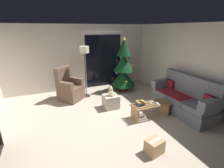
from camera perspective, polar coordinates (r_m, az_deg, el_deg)
The scene contains 18 objects.
ground_plane at distance 4.28m, azimuth -1.41°, elevation -14.39°, with size 7.00×7.00×0.00m, color #B2A38E.
wall_back at distance 6.62m, azimuth -11.22°, elevation 9.01°, with size 5.72×0.12×2.50m, color beige.
wall_right at distance 5.43m, azimuth 28.03°, elevation 5.01°, with size 0.12×6.00×2.50m, color beige.
patio_door_frame at distance 6.83m, azimuth -2.99°, elevation 8.36°, with size 1.60×0.02×2.20m, color silver.
patio_door_glass at distance 6.82m, azimuth -2.93°, elevation 7.92°, with size 1.50×0.02×2.10m, color black.
couch at distance 5.20m, azimuth 23.77°, elevation -4.81°, with size 0.84×1.96×1.08m.
coffee_table at distance 4.67m, azimuth 13.30°, elevation -8.16°, with size 1.10×0.40×0.39m.
remote_white at distance 4.63m, azimuth 15.73°, elevation -6.68°, with size 0.04×0.16×0.02m, color silver.
remote_silver at distance 4.68m, azimuth 13.63°, elevation -6.17°, with size 0.04×0.16×0.02m, color #ADADB2.
book_stack at distance 4.49m, azimuth 9.87°, elevation -6.49°, with size 0.25×0.21×0.09m.
cell_phone at distance 4.44m, azimuth 10.14°, elevation -6.06°, with size 0.07×0.14×0.01m, color black.
christmas_tree at distance 6.29m, azimuth 4.01°, elevation 5.67°, with size 0.95×0.95×2.06m.
armchair at distance 5.76m, azimuth -14.58°, elevation -1.47°, with size 0.97×0.97×1.13m.
floor_lamp at distance 5.64m, azimuth -9.62°, elevation 10.06°, with size 0.32×0.32×1.78m.
ottoman at distance 5.07m, azimuth -0.44°, elevation -6.11°, with size 0.44×0.44×0.41m, color #B2A893.
teddy_bear_cream at distance 4.94m, azimuth -0.34°, elevation -2.72°, with size 0.21×0.22×0.29m.
teddy_bear_chestnut_by_tree at distance 6.12m, azimuth -0.98°, elevation -2.44°, with size 0.21×0.21×0.29m.
cardboard_box_taped_mid_floor at distance 3.53m, azimuth 14.60°, elevation -20.35°, with size 0.39×0.33×0.30m.
Camera 1 is at (-1.27, -3.34, 2.35)m, focal length 26.21 mm.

